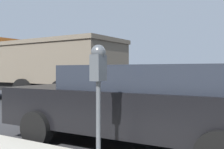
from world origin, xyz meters
TOP-DOWN VIEW (x-y plane):
  - ground_plane at (0.00, 0.00)m, footprint 220.00×220.00m
  - parking_meter at (-2.52, 0.06)m, footprint 0.21×0.19m
  - car_black at (-0.95, 0.20)m, footprint 2.23×5.03m
  - dump_truck at (2.89, 7.04)m, footprint 3.04×8.30m

SIDE VIEW (x-z plane):
  - ground_plane at x=0.00m, z-range 0.00..0.00m
  - car_black at x=-0.95m, z-range 0.06..1.52m
  - parking_meter at x=-2.52m, z-range 0.58..2.11m
  - dump_truck at x=2.89m, z-range 0.12..2.99m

